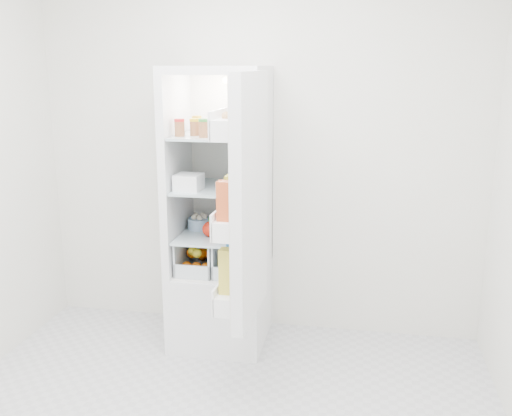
% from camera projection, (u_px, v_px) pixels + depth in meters
% --- Properties ---
extents(room_walls, '(3.02, 3.02, 2.61)m').
position_uv_depth(room_walls, '(191.00, 119.00, 2.31)').
color(room_walls, silver).
rests_on(room_walls, ground).
extents(refrigerator, '(0.60, 0.60, 1.80)m').
position_uv_depth(refrigerator, '(222.00, 243.00, 3.76)').
color(refrigerator, white).
rests_on(refrigerator, ground).
extents(shelf_low, '(0.49, 0.53, 0.01)m').
position_uv_depth(shelf_low, '(219.00, 235.00, 3.68)').
color(shelf_low, '#ADC3CB').
rests_on(shelf_low, refrigerator).
extents(shelf_mid, '(0.49, 0.53, 0.02)m').
position_uv_depth(shelf_mid, '(218.00, 188.00, 3.60)').
color(shelf_mid, '#ADC3CB').
rests_on(shelf_mid, refrigerator).
extents(shelf_top, '(0.49, 0.53, 0.02)m').
position_uv_depth(shelf_top, '(218.00, 136.00, 3.52)').
color(shelf_top, '#ADC3CB').
rests_on(shelf_top, refrigerator).
extents(crisper_left, '(0.23, 0.46, 0.22)m').
position_uv_depth(crisper_left, '(201.00, 253.00, 3.73)').
color(crisper_left, silver).
rests_on(crisper_left, refrigerator).
extents(crisper_right, '(0.23, 0.46, 0.22)m').
position_uv_depth(crisper_right, '(238.00, 255.00, 3.69)').
color(crisper_right, silver).
rests_on(crisper_right, refrigerator).
extents(condiment_jars, '(0.46, 0.32, 0.08)m').
position_uv_depth(condiment_jars, '(210.00, 129.00, 3.44)').
color(condiment_jars, '#B21919').
rests_on(condiment_jars, shelf_top).
extents(squeeze_bottle, '(0.06, 0.06, 0.16)m').
position_uv_depth(squeeze_bottle, '(255.00, 120.00, 3.57)').
color(squeeze_bottle, white).
rests_on(squeeze_bottle, shelf_top).
extents(tub_white, '(0.16, 0.16, 0.10)m').
position_uv_depth(tub_white, '(189.00, 182.00, 3.49)').
color(tub_white, white).
rests_on(tub_white, shelf_mid).
extents(tub_cream, '(0.14, 0.14, 0.06)m').
position_uv_depth(tub_cream, '(228.00, 186.00, 3.45)').
color(tub_cream, beige).
rests_on(tub_cream, shelf_mid).
extents(tin_red, '(0.11, 0.11, 0.05)m').
position_uv_depth(tin_red, '(243.00, 190.00, 3.39)').
color(tin_red, '#B5351B').
rests_on(tin_red, shelf_mid).
extents(red_cabbage, '(0.18, 0.18, 0.18)m').
position_uv_depth(red_cabbage, '(232.00, 216.00, 3.76)').
color(red_cabbage, '#531C4D').
rests_on(red_cabbage, shelf_low).
extents(bell_pepper, '(0.10, 0.10, 0.10)m').
position_uv_depth(bell_pepper, '(210.00, 229.00, 3.60)').
color(bell_pepper, red).
rests_on(bell_pepper, shelf_low).
extents(mushroom_bowl, '(0.18, 0.18, 0.07)m').
position_uv_depth(mushroom_bowl, '(200.00, 223.00, 3.78)').
color(mushroom_bowl, '#9ABDE5').
rests_on(mushroom_bowl, shelf_low).
extents(salad_bag, '(0.11, 0.11, 0.11)m').
position_uv_depth(salad_bag, '(243.00, 233.00, 3.50)').
color(salad_bag, '#AFBF8F').
rests_on(salad_bag, shelf_low).
extents(citrus_pile, '(0.20, 0.31, 0.16)m').
position_uv_depth(citrus_pile, '(199.00, 258.00, 3.71)').
color(citrus_pile, orange).
rests_on(citrus_pile, refrigerator).
extents(veg_pile, '(0.16, 0.30, 0.10)m').
position_uv_depth(veg_pile, '(239.00, 262.00, 3.70)').
color(veg_pile, '#21501A').
rests_on(veg_pile, refrigerator).
extents(fridge_door, '(0.19, 0.60, 1.30)m').
position_uv_depth(fridge_door, '(245.00, 204.00, 2.99)').
color(fridge_door, white).
rests_on(fridge_door, refrigerator).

